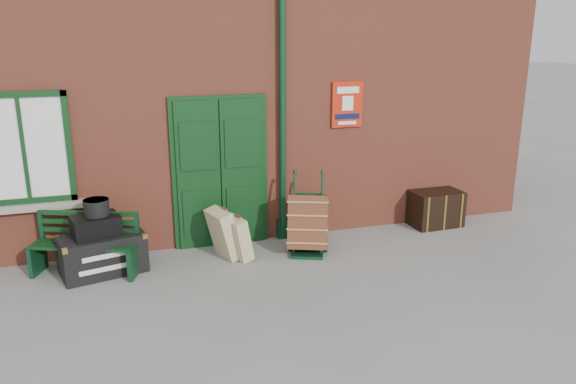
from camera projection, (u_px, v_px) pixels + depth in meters
name	position (u px, v px, depth m)	size (l,w,h in m)	color
ground	(267.00, 281.00, 7.33)	(80.00, 80.00, 0.00)	gray
station_building	(213.00, 88.00, 9.92)	(10.30, 4.30, 4.36)	#A54A35
bench	(86.00, 242.00, 7.47)	(1.44, 0.91, 0.86)	black
houdini_trunk	(103.00, 254.00, 7.51)	(1.08, 0.59, 0.54)	black
strongbox	(96.00, 226.00, 7.38)	(0.59, 0.43, 0.27)	black
hatbox	(96.00, 207.00, 7.35)	(0.32, 0.32, 0.22)	black
suitcase_back	(224.00, 233.00, 7.97)	(0.20, 0.50, 0.71)	tan
suitcase_front	(238.00, 238.00, 7.95)	(0.18, 0.45, 0.60)	tan
porter_trolley	(308.00, 223.00, 8.15)	(0.75, 0.78, 1.17)	#0D371D
dark_trunk	(435.00, 208.00, 9.32)	(0.82, 0.53, 0.59)	black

